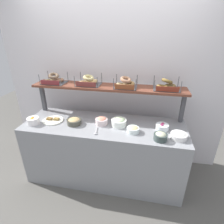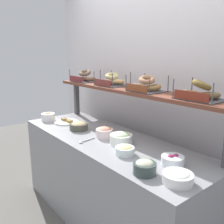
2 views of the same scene
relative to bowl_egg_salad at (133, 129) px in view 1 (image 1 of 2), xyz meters
The scene contains 20 objects.
ground_plane 0.97m from the bowl_egg_salad, 163.02° to the left, with size 8.00×8.00×0.00m, color #595651.
back_wall 0.83m from the bowl_egg_salad, 119.87° to the left, with size 3.27×0.06×2.40m, color silver.
deli_counter 0.61m from the bowl_egg_salad, 163.02° to the left, with size 2.07×0.70×0.85m, color gray.
shelf_riser_left 1.42m from the bowl_egg_salad, 164.10° to the left, with size 0.05×0.05×0.40m, color #4C4C51.
shelf_riser_right 0.73m from the bowl_egg_salad, 33.16° to the left, with size 0.05×0.05×0.40m, color #4C4C51.
upper_shelf 0.66m from the bowl_egg_salad, 134.71° to the left, with size 2.03×0.32×0.03m, color brown.
bowl_egg_salad is the anchor object (origin of this frame).
bowl_tuna_salad 0.33m from the bowl_egg_salad, 18.97° to the right, with size 0.15×0.15×0.09m.
bowl_fruit_salad 1.28m from the bowl_egg_salad, behind, with size 0.15×0.15×0.09m.
bowl_lox_spread 0.43m from the bowl_egg_salad, 163.80° to the left, with size 0.16×0.16×0.10m.
bowl_beet_salad 0.37m from the bowl_egg_salad, 21.16° to the left, with size 0.16×0.16×0.08m.
bowl_hummus 0.76m from the bowl_egg_salad, behind, with size 0.18×0.18×0.08m.
bowl_scallion_spread 0.23m from the bowl_egg_salad, 146.33° to the left, with size 0.19×0.19×0.10m.
bowl_cream_cheese 0.51m from the bowl_egg_salad, ahead, with size 0.18×0.18×0.08m.
serving_plate_white 1.07m from the bowl_egg_salad, behind, with size 0.27×0.27×0.04m.
serving_spoon_near_plate 0.44m from the bowl_egg_salad, 167.56° to the right, with size 0.05×0.18×0.01m.
bagel_basket_poppy 1.28m from the bowl_egg_salad, 161.78° to the left, with size 0.31×0.25×0.14m.
bagel_basket_plain 0.87m from the bowl_egg_salad, 149.13° to the left, with size 0.31×0.26×0.14m.
bagel_basket_everything 0.59m from the bowl_egg_salad, 111.98° to the left, with size 0.29×0.27×0.14m.
bagel_basket_cinnamon_raisin 0.69m from the bowl_egg_salad, 47.09° to the left, with size 0.31×0.26×0.15m.
Camera 1 is at (0.49, -1.95, 1.97)m, focal length 28.60 mm.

